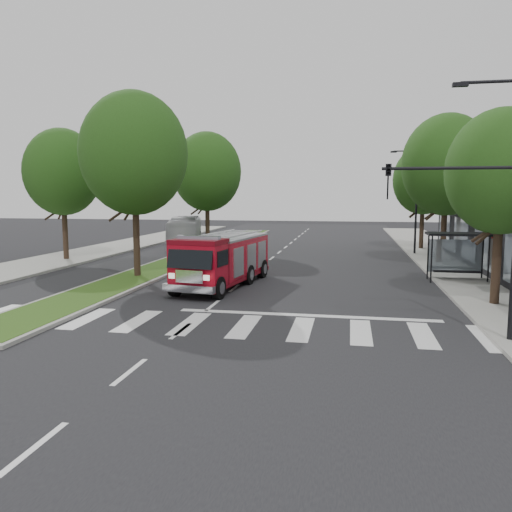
# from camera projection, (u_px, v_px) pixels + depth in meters

# --- Properties ---
(ground) EXTENTS (140.00, 140.00, 0.00)m
(ground) POSITION_uv_depth(u_px,v_px,m) (213.00, 306.00, 20.79)
(ground) COLOR black
(ground) RESTS_ON ground
(sidewalk_right) EXTENTS (5.00, 80.00, 0.15)m
(sidewalk_right) POSITION_uv_depth(u_px,v_px,m) (473.00, 275.00, 28.24)
(sidewalk_right) COLOR gray
(sidewalk_right) RESTS_ON ground
(sidewalk_left) EXTENTS (5.00, 80.00, 0.15)m
(sidewalk_left) POSITION_uv_depth(u_px,v_px,m) (43.00, 263.00, 33.20)
(sidewalk_left) COLOR gray
(sidewalk_left) RESTS_ON ground
(median) EXTENTS (3.00, 50.00, 0.15)m
(median) POSITION_uv_depth(u_px,v_px,m) (201.00, 252.00, 39.45)
(median) COLOR gray
(median) RESTS_ON ground
(bus_shelter) EXTENTS (3.20, 1.60, 2.61)m
(bus_shelter) POSITION_uv_depth(u_px,v_px,m) (457.00, 243.00, 26.44)
(bus_shelter) COLOR black
(bus_shelter) RESTS_ON ground
(tree_right_near) EXTENTS (4.40, 4.40, 8.05)m
(tree_right_near) POSITION_uv_depth(u_px,v_px,m) (502.00, 172.00, 19.97)
(tree_right_near) COLOR black
(tree_right_near) RESTS_ON ground
(tree_right_mid) EXTENTS (5.60, 5.60, 9.72)m
(tree_right_mid) POSITION_uv_depth(u_px,v_px,m) (447.00, 165.00, 31.55)
(tree_right_mid) COLOR black
(tree_right_mid) RESTS_ON ground
(tree_right_far) EXTENTS (5.00, 5.00, 8.73)m
(tree_right_far) POSITION_uv_depth(u_px,v_px,m) (424.00, 180.00, 41.39)
(tree_right_far) COLOR black
(tree_right_far) RESTS_ON ground
(tree_median_near) EXTENTS (5.80, 5.80, 10.16)m
(tree_median_near) POSITION_uv_depth(u_px,v_px,m) (134.00, 154.00, 26.92)
(tree_median_near) COLOR black
(tree_median_near) RESTS_ON ground
(tree_median_far) EXTENTS (5.60, 5.60, 9.72)m
(tree_median_far) POSITION_uv_depth(u_px,v_px,m) (207.00, 172.00, 40.62)
(tree_median_far) COLOR black
(tree_median_far) RESTS_ON ground
(tree_left_mid) EXTENTS (5.20, 5.20, 9.16)m
(tree_left_mid) POSITION_uv_depth(u_px,v_px,m) (62.00, 172.00, 34.33)
(tree_left_mid) COLOR black
(tree_left_mid) RESTS_ON ground
(streetlight_right_near) EXTENTS (4.08, 0.22, 8.00)m
(streetlight_right_near) POSITION_uv_depth(u_px,v_px,m) (487.00, 192.00, 15.05)
(streetlight_right_near) COLOR black
(streetlight_right_near) RESTS_ON ground
(streetlight_right_far) EXTENTS (2.11, 0.20, 8.00)m
(streetlight_right_far) POSITION_uv_depth(u_px,v_px,m) (415.00, 197.00, 37.86)
(streetlight_right_far) COLOR black
(streetlight_right_far) RESTS_ON ground
(fire_engine) EXTENTS (3.52, 8.27, 2.78)m
(fire_engine) POSITION_uv_depth(u_px,v_px,m) (223.00, 260.00, 25.16)
(fire_engine) COLOR #64050F
(fire_engine) RESTS_ON ground
(city_bus) EXTENTS (4.68, 10.10, 2.74)m
(city_bus) POSITION_uv_depth(u_px,v_px,m) (185.00, 232.00, 43.33)
(city_bus) COLOR #AFAEB3
(city_bus) RESTS_ON ground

